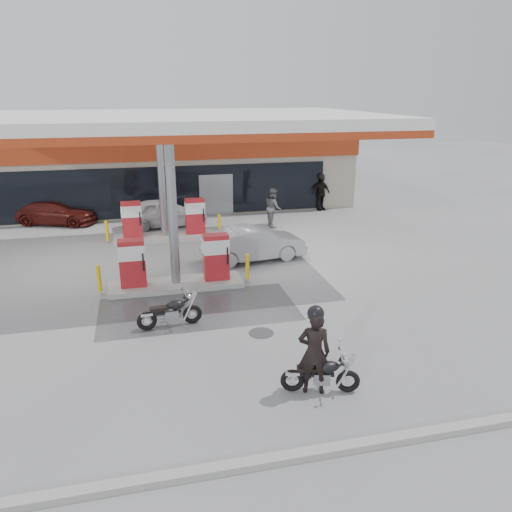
{
  "coord_description": "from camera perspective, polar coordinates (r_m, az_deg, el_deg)",
  "views": [
    {
      "loc": [
        -1.05,
        -14.09,
        6.42
      ],
      "look_at": [
        2.6,
        1.13,
        1.2
      ],
      "focal_mm": 35.0,
      "sensor_mm": 36.0,
      "label": 1
    }
  ],
  "objects": [
    {
      "name": "kerb",
      "position": [
        9.57,
        -4.13,
        -23.14
      ],
      "size": [
        28.0,
        0.25,
        0.15
      ],
      "primitive_type": "cube",
      "color": "gray",
      "rests_on": "ground"
    },
    {
      "name": "pump_island_near",
      "position": [
        17.1,
        -9.19,
        -1.31
      ],
      "size": [
        5.14,
        1.3,
        1.78
      ],
      "color": "#9E9E99",
      "rests_on": "ground"
    },
    {
      "name": "parked_motorcycle",
      "position": [
        14.42,
        -9.71,
        -6.41
      ],
      "size": [
        1.87,
        0.72,
        0.96
      ],
      "rotation": [
        0.0,
        0.0,
        0.12
      ],
      "color": "black",
      "rests_on": "ground"
    },
    {
      "name": "biker_walking",
      "position": [
        28.26,
        7.42,
        7.17
      ],
      "size": [
        1.22,
        0.72,
        1.94
      ],
      "primitive_type": "imported",
      "rotation": [
        0.0,
        0.0,
        0.23
      ],
      "color": "black",
      "rests_on": "ground"
    },
    {
      "name": "ground",
      "position": [
        15.52,
        -8.45,
        -6.21
      ],
      "size": [
        90.0,
        90.0,
        0.0
      ],
      "primitive_type": "plane",
      "color": "gray",
      "rests_on": "ground"
    },
    {
      "name": "store_building",
      "position": [
        30.37,
        -11.52,
        9.72
      ],
      "size": [
        22.0,
        8.22,
        4.0
      ],
      "color": "#ABA28F",
      "rests_on": "ground"
    },
    {
      "name": "wet_patch",
      "position": [
        15.56,
        -6.6,
        -6.05
      ],
      "size": [
        6.0,
        3.0,
        0.0
      ],
      "primitive_type": "cube",
      "color": "#4C4C4F",
      "rests_on": "ground"
    },
    {
      "name": "biker_main",
      "position": [
        11.15,
        6.66,
        -10.89
      ],
      "size": [
        0.82,
        0.65,
        1.96
      ],
      "primitive_type": "imported",
      "rotation": [
        0.0,
        0.0,
        2.86
      ],
      "color": "black",
      "rests_on": "ground"
    },
    {
      "name": "parked_car_left",
      "position": [
        27.05,
        -21.97,
        4.66
      ],
      "size": [
        4.42,
        2.96,
        1.19
      ],
      "primitive_type": "imported",
      "rotation": [
        0.0,
        0.0,
        1.22
      ],
      "color": "#46120F",
      "rests_on": "ground"
    },
    {
      "name": "main_motorcycle",
      "position": [
        11.46,
        7.52,
        -13.38
      ],
      "size": [
        1.75,
        0.81,
        0.91
      ],
      "rotation": [
        0.0,
        0.0,
        -0.26
      ],
      "color": "black",
      "rests_on": "ground"
    },
    {
      "name": "sedan_white",
      "position": [
        24.98,
        -10.39,
        4.91
      ],
      "size": [
        4.21,
        1.9,
        1.41
      ],
      "primitive_type": "imported",
      "rotation": [
        0.0,
        0.0,
        1.63
      ],
      "color": "silver",
      "rests_on": "ground"
    },
    {
      "name": "pump_island_far",
      "position": [
        22.84,
        -10.44,
        3.65
      ],
      "size": [
        5.14,
        1.3,
        1.78
      ],
      "color": "#9E9E99",
      "rests_on": "ground"
    },
    {
      "name": "drain_cover",
      "position": [
        14.02,
        0.6,
        -8.79
      ],
      "size": [
        0.7,
        0.7,
        0.01
      ],
      "primitive_type": "cylinder",
      "color": "#38383A",
      "rests_on": "ground"
    },
    {
      "name": "parked_car_right",
      "position": [
        29.21,
        -2.28,
        6.98
      ],
      "size": [
        4.6,
        2.35,
        1.24
      ],
      "primitive_type": "imported",
      "rotation": [
        0.0,
        0.0,
        1.51
      ],
      "color": "#52121D",
      "rests_on": "ground"
    },
    {
      "name": "canopy",
      "position": [
        19.15,
        -10.67,
        14.7
      ],
      "size": [
        16.0,
        10.02,
        5.51
      ],
      "color": "silver",
      "rests_on": "ground"
    },
    {
      "name": "attendant",
      "position": [
        24.58,
        1.98,
        5.57
      ],
      "size": [
        0.75,
        0.95,
        1.9
      ],
      "primitive_type": "imported",
      "rotation": [
        0.0,
        0.0,
        1.54
      ],
      "color": "slate",
      "rests_on": "ground"
    },
    {
      "name": "hatchback_silver",
      "position": [
        19.64,
        -0.29,
        1.43
      ],
      "size": [
        4.24,
        1.97,
        1.35
      ],
      "primitive_type": "imported",
      "rotation": [
        0.0,
        0.0,
        1.71
      ],
      "color": "#A7A9AF",
      "rests_on": "ground"
    }
  ]
}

